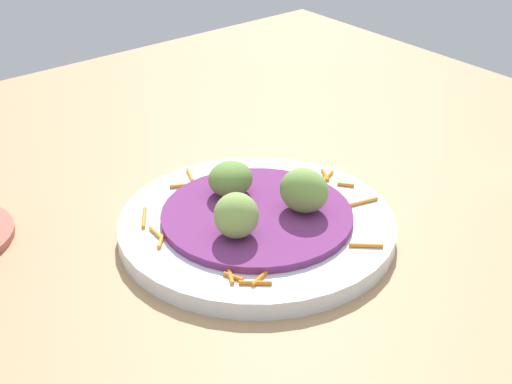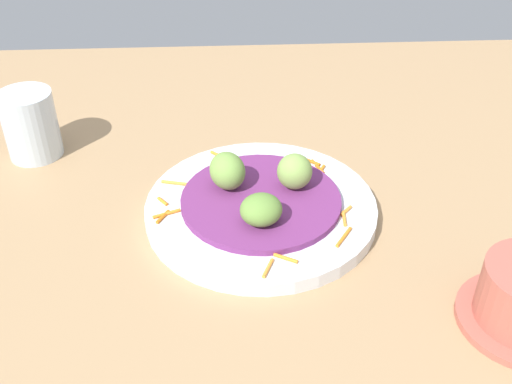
% 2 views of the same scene
% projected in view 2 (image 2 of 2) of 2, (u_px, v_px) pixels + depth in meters
% --- Properties ---
extents(table_surface, '(1.10, 1.10, 0.02)m').
position_uv_depth(table_surface, '(241.00, 234.00, 0.73)').
color(table_surface, tan).
rests_on(table_surface, ground).
extents(main_plate, '(0.28, 0.28, 0.02)m').
position_uv_depth(main_plate, '(261.00, 209.00, 0.74)').
color(main_plate, silver).
rests_on(main_plate, table_surface).
extents(cabbage_bed, '(0.19, 0.19, 0.01)m').
position_uv_depth(cabbage_bed, '(261.00, 200.00, 0.73)').
color(cabbage_bed, '#702D6B').
rests_on(cabbage_bed, main_plate).
extents(carrot_garnish, '(0.24, 0.25, 0.00)m').
position_uv_depth(carrot_garnish, '(263.00, 200.00, 0.74)').
color(carrot_garnish, orange).
rests_on(carrot_garnish, main_plate).
extents(guac_scoop_left, '(0.06, 0.06, 0.05)m').
position_uv_depth(guac_scoop_left, '(227.00, 171.00, 0.74)').
color(guac_scoop_left, '#759E47').
rests_on(guac_scoop_left, cabbage_bed).
extents(guac_scoop_center, '(0.06, 0.05, 0.04)m').
position_uv_depth(guac_scoop_center, '(261.00, 210.00, 0.68)').
color(guac_scoop_center, olive).
rests_on(guac_scoop_center, cabbage_bed).
extents(guac_scoop_right, '(0.06, 0.06, 0.04)m').
position_uv_depth(guac_scoop_right, '(295.00, 171.00, 0.74)').
color(guac_scoop_right, '#84A851').
rests_on(guac_scoop_right, cabbage_bed).
extents(water_glass, '(0.07, 0.07, 0.09)m').
position_uv_depth(water_glass, '(30.00, 125.00, 0.83)').
color(water_glass, silver).
rests_on(water_glass, table_surface).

